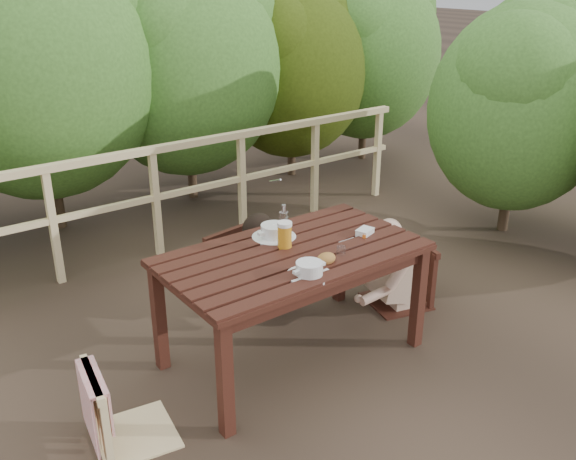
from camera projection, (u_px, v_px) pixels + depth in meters
ground at (292, 355)px, 4.26m from camera, size 60.00×60.00×0.00m
table at (293, 306)px, 4.11m from camera, size 1.65×0.93×0.76m
chair_left at (128, 370)px, 3.36m from camera, size 0.50×0.50×0.88m
chair_far at (247, 241)px, 4.79m from camera, size 0.56×0.56×0.99m
chair_right at (400, 250)px, 4.75m from camera, size 0.54×0.54×0.90m
woman at (245, 231)px, 4.78m from camera, size 0.54×0.63×1.14m
diner_right at (404, 232)px, 4.72m from camera, size 0.68×0.60×1.17m
railing at (156, 202)px, 5.54m from camera, size 5.60×0.10×1.01m
hedge_row at (127, 25)px, 6.11m from camera, size 6.60×1.60×3.80m
soup_near at (309, 269)px, 3.65m from camera, size 0.27×0.27×0.09m
soup_far at (274, 232)px, 4.15m from camera, size 0.29×0.29×0.10m
bread_roll at (326, 259)px, 3.80m from camera, size 0.12×0.09×0.07m
beer_glass at (285, 236)px, 3.99m from camera, size 0.09×0.09×0.18m
bottle at (284, 223)px, 4.10m from camera, size 0.06×0.06×0.25m
tumbler at (341, 252)px, 3.90m from camera, size 0.06×0.06×0.07m
butter_tub at (365, 233)px, 4.20m from camera, size 0.14×0.12×0.05m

